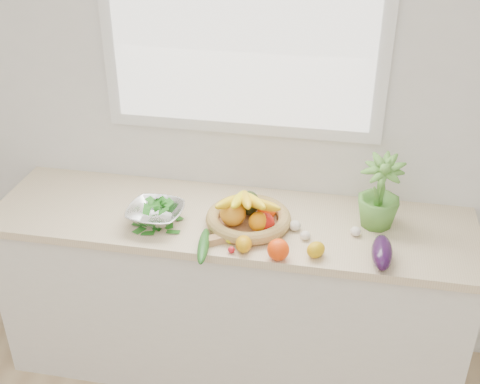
% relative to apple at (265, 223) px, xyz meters
% --- Properties ---
extents(back_wall, '(4.50, 0.02, 2.70)m').
position_rel_apple_xyz_m(back_wall, '(-0.17, 0.39, 0.40)').
color(back_wall, white).
rests_on(back_wall, ground).
extents(counter_cabinet, '(2.20, 0.58, 0.86)m').
position_rel_apple_xyz_m(counter_cabinet, '(-0.17, 0.09, -0.52)').
color(counter_cabinet, silver).
rests_on(counter_cabinet, ground).
extents(countertop, '(2.24, 0.62, 0.04)m').
position_rel_apple_xyz_m(countertop, '(-0.17, 0.09, -0.07)').
color(countertop, beige).
rests_on(countertop, counter_cabinet).
extents(window_frame, '(1.30, 0.03, 1.10)m').
position_rel_apple_xyz_m(window_frame, '(-0.17, 0.37, 0.80)').
color(window_frame, white).
rests_on(window_frame, back_wall).
extents(window_pane, '(1.18, 0.01, 0.98)m').
position_rel_apple_xyz_m(window_pane, '(-0.17, 0.35, 0.80)').
color(window_pane, white).
rests_on(window_pane, window_frame).
extents(orange_loose, '(0.11, 0.11, 0.09)m').
position_rel_apple_xyz_m(orange_loose, '(0.09, -0.19, 0.00)').
color(orange_loose, '#FF4108').
rests_on(orange_loose, countertop).
extents(lemon_a, '(0.08, 0.09, 0.06)m').
position_rel_apple_xyz_m(lemon_a, '(-0.13, -0.11, -0.02)').
color(lemon_a, '#DCE00C').
rests_on(lemon_a, countertop).
extents(lemon_b, '(0.11, 0.11, 0.07)m').
position_rel_apple_xyz_m(lemon_b, '(0.24, -0.15, -0.01)').
color(lemon_b, '#D6A10B').
rests_on(lemon_b, countertop).
extents(lemon_c, '(0.08, 0.10, 0.07)m').
position_rel_apple_xyz_m(lemon_c, '(-0.06, -0.16, -0.01)').
color(lemon_c, orange).
rests_on(lemon_c, countertop).
extents(apple, '(0.11, 0.11, 0.09)m').
position_rel_apple_xyz_m(apple, '(0.00, 0.00, 0.00)').
color(apple, red).
rests_on(apple, countertop).
extents(ginger, '(0.11, 0.09, 0.03)m').
position_rel_apple_xyz_m(ginger, '(-0.19, -0.13, -0.03)').
color(ginger, tan).
rests_on(ginger, countertop).
extents(garlic_a, '(0.05, 0.05, 0.04)m').
position_rel_apple_xyz_m(garlic_a, '(0.40, 0.04, -0.02)').
color(garlic_a, silver).
rests_on(garlic_a, countertop).
extents(garlic_b, '(0.06, 0.06, 0.05)m').
position_rel_apple_xyz_m(garlic_b, '(0.13, 0.04, -0.02)').
color(garlic_b, silver).
rests_on(garlic_b, countertop).
extents(garlic_c, '(0.06, 0.06, 0.04)m').
position_rel_apple_xyz_m(garlic_c, '(0.18, -0.03, -0.03)').
color(garlic_c, silver).
rests_on(garlic_c, countertop).
extents(eggplant, '(0.09, 0.23, 0.09)m').
position_rel_apple_xyz_m(eggplant, '(0.51, -0.13, 0.00)').
color(eggplant, '#280D33').
rests_on(eggplant, countertop).
extents(cucumber, '(0.08, 0.26, 0.05)m').
position_rel_apple_xyz_m(cucumber, '(-0.23, -0.19, -0.02)').
color(cucumber, '#1D5218').
rests_on(cucumber, countertop).
extents(radish, '(0.03, 0.03, 0.03)m').
position_rel_apple_xyz_m(radish, '(-0.11, -0.19, -0.03)').
color(radish, red).
rests_on(radish, countertop).
extents(potted_herb, '(0.24, 0.24, 0.34)m').
position_rel_apple_xyz_m(potted_herb, '(0.49, 0.15, 0.12)').
color(potted_herb, '#539235').
rests_on(potted_herb, countertop).
extents(fruit_basket, '(0.47, 0.47, 0.19)m').
position_rel_apple_xyz_m(fruit_basket, '(-0.08, 0.04, 0.01)').
color(fruit_basket, tan).
rests_on(fruit_basket, countertop).
extents(colander_with_spinach, '(0.26, 0.26, 0.13)m').
position_rel_apple_xyz_m(colander_with_spinach, '(-0.49, -0.03, 0.02)').
color(colander_with_spinach, silver).
rests_on(colander_with_spinach, countertop).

